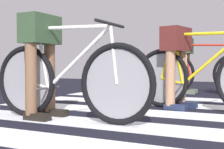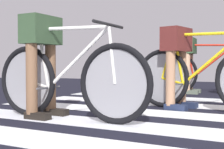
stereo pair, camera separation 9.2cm
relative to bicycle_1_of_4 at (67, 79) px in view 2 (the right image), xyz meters
name	(u,v)px [view 2 (the right image)]	position (x,y,z in m)	size (l,w,h in m)	color
ground	(197,127)	(1.17, 0.26, -0.40)	(18.00, 14.00, 0.02)	black
crosswalk_markings	(192,131)	(1.18, 0.01, -0.38)	(5.45, 5.03, 0.00)	silver
bicycle_1_of_4	(67,79)	(0.00, 0.00, 0.00)	(1.74, 0.52, 0.93)	black
cyclist_1_of_4	(42,52)	(-0.31, 0.01, 0.27)	(0.32, 0.41, 1.01)	brown
bicycle_2_of_4	(201,77)	(1.02, 1.15, 0.00)	(1.71, 0.57, 0.93)	black
cyclist_2_of_4	(177,56)	(0.72, 1.22, 0.24)	(0.38, 0.45, 0.96)	#A87A5B
bicycle_4_of_4	(206,72)	(0.69, 3.26, 0.00)	(1.74, 0.52, 0.93)	black
cyclist_4_of_4	(189,58)	(0.38, 3.25, 0.26)	(0.33, 0.42, 1.00)	tan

